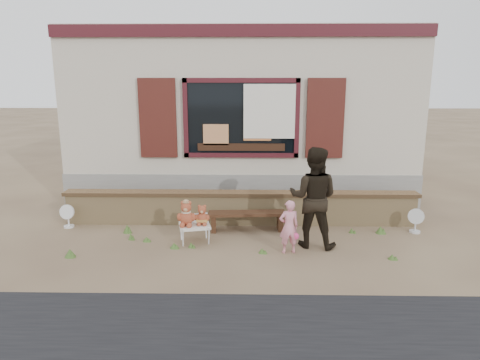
{
  "coord_description": "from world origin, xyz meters",
  "views": [
    {
      "loc": [
        0.16,
        -7.3,
        2.82
      ],
      "look_at": [
        0.0,
        0.6,
        1.0
      ],
      "focal_mm": 32.0,
      "sensor_mm": 36.0,
      "label": 1
    }
  ],
  "objects_px": {
    "folding_chair": "(195,226)",
    "teddy_bear_left": "(186,213)",
    "adult": "(313,197)",
    "teddy_bear_right": "(202,214)",
    "bench": "(247,217)",
    "child": "(289,227)"
  },
  "relations": [
    {
      "from": "adult",
      "to": "teddy_bear_left",
      "type": "bearing_deg",
      "value": 14.01
    },
    {
      "from": "folding_chair",
      "to": "adult",
      "type": "relative_size",
      "value": 0.36
    },
    {
      "from": "bench",
      "to": "child",
      "type": "height_order",
      "value": "child"
    },
    {
      "from": "folding_chair",
      "to": "teddy_bear_right",
      "type": "bearing_deg",
      "value": -0.0
    },
    {
      "from": "bench",
      "to": "adult",
      "type": "distance_m",
      "value": 1.49
    },
    {
      "from": "folding_chair",
      "to": "teddy_bear_right",
      "type": "height_order",
      "value": "teddy_bear_right"
    },
    {
      "from": "teddy_bear_left",
      "to": "adult",
      "type": "xyz_separation_m",
      "value": [
        2.22,
        -0.09,
        0.32
      ]
    },
    {
      "from": "child",
      "to": "teddy_bear_left",
      "type": "bearing_deg",
      "value": -24.15
    },
    {
      "from": "child",
      "to": "adult",
      "type": "xyz_separation_m",
      "value": [
        0.44,
        0.33,
        0.42
      ]
    },
    {
      "from": "teddy_bear_right",
      "to": "adult",
      "type": "xyz_separation_m",
      "value": [
        1.94,
        -0.16,
        0.36
      ]
    },
    {
      "from": "folding_chair",
      "to": "teddy_bear_right",
      "type": "distance_m",
      "value": 0.26
    },
    {
      "from": "folding_chair",
      "to": "teddy_bear_right",
      "type": "relative_size",
      "value": 1.72
    },
    {
      "from": "teddy_bear_left",
      "to": "bench",
      "type": "bearing_deg",
      "value": 18.29
    },
    {
      "from": "folding_chair",
      "to": "teddy_bear_left",
      "type": "bearing_deg",
      "value": 180.0
    },
    {
      "from": "folding_chair",
      "to": "adult",
      "type": "distance_m",
      "value": 2.16
    },
    {
      "from": "teddy_bear_left",
      "to": "teddy_bear_right",
      "type": "bearing_deg",
      "value": -0.0
    },
    {
      "from": "bench",
      "to": "folding_chair",
      "type": "distance_m",
      "value": 1.12
    },
    {
      "from": "teddy_bear_left",
      "to": "adult",
      "type": "relative_size",
      "value": 0.26
    },
    {
      "from": "child",
      "to": "adult",
      "type": "relative_size",
      "value": 0.52
    },
    {
      "from": "bench",
      "to": "adult",
      "type": "relative_size",
      "value": 0.85
    },
    {
      "from": "teddy_bear_left",
      "to": "adult",
      "type": "height_order",
      "value": "adult"
    },
    {
      "from": "bench",
      "to": "teddy_bear_left",
      "type": "bearing_deg",
      "value": -152.48
    }
  ]
}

